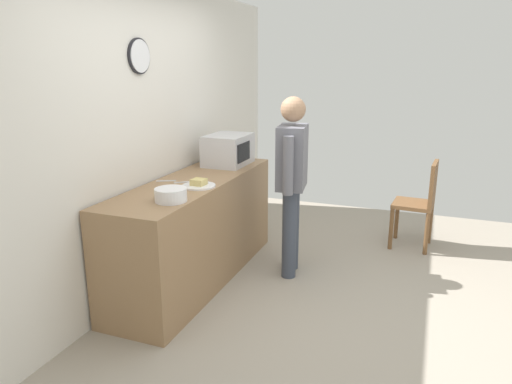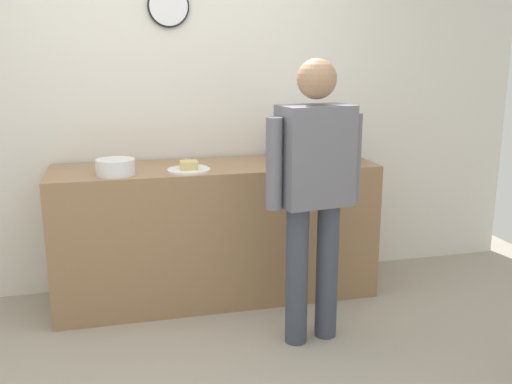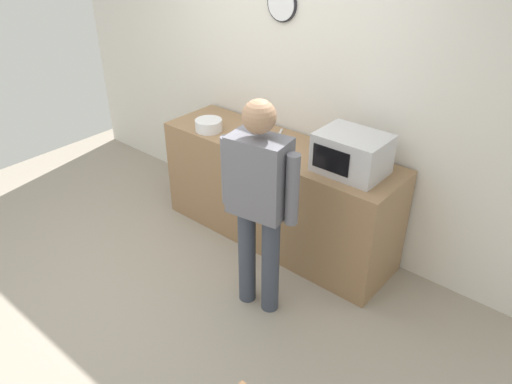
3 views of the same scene
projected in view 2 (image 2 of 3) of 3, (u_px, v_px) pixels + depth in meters
The scene contains 8 objects.
back_wall at pixel (171, 106), 4.08m from camera, with size 5.40×0.13×2.60m.
kitchen_counter at pixel (216, 232), 3.98m from camera, with size 2.16×0.62×0.93m, color #93704C.
microwave at pixel (314, 140), 3.98m from camera, with size 0.50×0.39×0.30m.
sandwich_plate at pixel (189, 168), 3.67m from camera, with size 0.28×0.28×0.07m.
salad_bowl at pixel (115, 167), 3.55m from camera, with size 0.24×0.24×0.10m, color white.
fork_utensil at pixel (191, 160), 4.02m from camera, with size 0.17×0.02×0.01m, color silver.
spoon_utensil at pixel (197, 165), 3.87m from camera, with size 0.17×0.02×0.01m, color silver.
person_standing at pixel (314, 182), 3.24m from camera, with size 0.58×0.30×1.64m.
Camera 2 is at (-0.42, -2.53, 1.67)m, focal length 40.51 mm.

